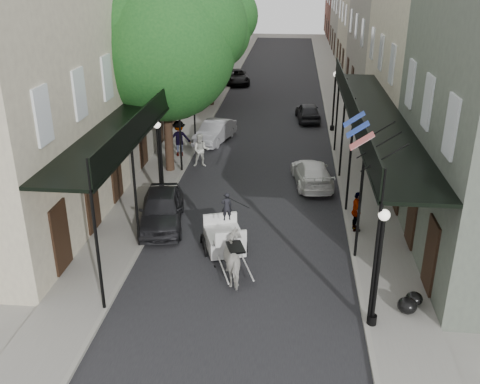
% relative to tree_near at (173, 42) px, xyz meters
% --- Properties ---
extents(ground, '(140.00, 140.00, 0.00)m').
position_rel_tree_near_xyz_m(ground, '(4.20, -10.18, -6.49)').
color(ground, gray).
rests_on(ground, ground).
extents(road, '(8.00, 90.00, 0.01)m').
position_rel_tree_near_xyz_m(road, '(4.20, 9.82, -6.48)').
color(road, black).
rests_on(road, ground).
extents(sidewalk_left, '(2.20, 90.00, 0.12)m').
position_rel_tree_near_xyz_m(sidewalk_left, '(-0.80, 9.82, -6.43)').
color(sidewalk_left, gray).
rests_on(sidewalk_left, ground).
extents(sidewalk_right, '(2.20, 90.00, 0.12)m').
position_rel_tree_near_xyz_m(sidewalk_right, '(9.20, 9.82, -6.43)').
color(sidewalk_right, gray).
rests_on(sidewalk_right, ground).
extents(building_row_left, '(5.00, 80.00, 10.50)m').
position_rel_tree_near_xyz_m(building_row_left, '(-4.40, 19.82, -1.24)').
color(building_row_left, beige).
rests_on(building_row_left, ground).
extents(building_row_right, '(5.00, 80.00, 10.50)m').
position_rel_tree_near_xyz_m(building_row_right, '(12.80, 19.82, -1.24)').
color(building_row_right, gray).
rests_on(building_row_right, ground).
extents(gallery_left, '(2.20, 18.05, 4.88)m').
position_rel_tree_near_xyz_m(gallery_left, '(-0.59, -3.20, -2.44)').
color(gallery_left, black).
rests_on(gallery_left, sidewalk_left).
extents(gallery_right, '(2.20, 18.05, 4.88)m').
position_rel_tree_near_xyz_m(gallery_right, '(8.99, -3.20, -2.44)').
color(gallery_right, black).
rests_on(gallery_right, sidewalk_right).
extents(tree_near, '(7.31, 6.80, 9.63)m').
position_rel_tree_near_xyz_m(tree_near, '(0.00, 0.00, 0.00)').
color(tree_near, '#382619').
rests_on(tree_near, sidewalk_left).
extents(tree_far, '(6.45, 6.00, 8.61)m').
position_rel_tree_near_xyz_m(tree_far, '(-0.05, 14.00, -0.65)').
color(tree_far, '#382619').
rests_on(tree_far, sidewalk_left).
extents(lamppost_right_near, '(0.32, 0.32, 3.71)m').
position_rel_tree_near_xyz_m(lamppost_right_near, '(8.30, -12.18, -4.44)').
color(lamppost_right_near, black).
rests_on(lamppost_right_near, sidewalk_right).
extents(lamppost_left, '(0.32, 0.32, 3.71)m').
position_rel_tree_near_xyz_m(lamppost_left, '(0.10, -4.18, -4.44)').
color(lamppost_left, black).
rests_on(lamppost_left, sidewalk_left).
extents(lamppost_right_far, '(0.32, 0.32, 3.71)m').
position_rel_tree_near_xyz_m(lamppost_right_far, '(8.30, 7.82, -4.44)').
color(lamppost_right_far, black).
rests_on(lamppost_right_far, sidewalk_right).
extents(horse, '(1.36, 1.98, 1.53)m').
position_rel_tree_near_xyz_m(horse, '(4.05, -9.94, -5.72)').
color(horse, beige).
rests_on(horse, ground).
extents(carriage, '(2.04, 2.55, 2.56)m').
position_rel_tree_near_xyz_m(carriage, '(3.29, -7.68, -5.49)').
color(carriage, black).
rests_on(carriage, ground).
extents(pedestrian_walking, '(0.96, 0.80, 1.78)m').
position_rel_tree_near_xyz_m(pedestrian_walking, '(1.05, 0.81, -5.60)').
color(pedestrian_walking, beige).
rests_on(pedestrian_walking, ground).
extents(pedestrian_sidewalk_left, '(1.43, 1.06, 1.97)m').
position_rel_tree_near_xyz_m(pedestrian_sidewalk_left, '(-0.37, 2.09, -5.38)').
color(pedestrian_sidewalk_left, gray).
rests_on(pedestrian_sidewalk_left, sidewalk_left).
extents(pedestrian_sidewalk_right, '(0.45, 0.98, 1.64)m').
position_rel_tree_near_xyz_m(pedestrian_sidewalk_right, '(8.40, -6.13, -5.55)').
color(pedestrian_sidewalk_right, gray).
rests_on(pedestrian_sidewalk_right, sidewalk_right).
extents(car_left_near, '(2.37, 4.45, 1.44)m').
position_rel_tree_near_xyz_m(car_left_near, '(0.60, -6.18, -5.77)').
color(car_left_near, black).
rests_on(car_left_near, ground).
extents(car_left_mid, '(2.29, 4.12, 1.29)m').
position_rel_tree_near_xyz_m(car_left_mid, '(1.16, 5.02, -5.85)').
color(car_left_mid, '#A6A5AB').
rests_on(car_left_mid, ground).
extents(car_left_far, '(2.89, 4.74, 1.23)m').
position_rel_tree_near_xyz_m(car_left_far, '(0.67, 22.09, -5.87)').
color(car_left_far, black).
rests_on(car_left_far, ground).
extents(car_right_near, '(2.18, 4.27, 1.19)m').
position_rel_tree_near_xyz_m(car_right_near, '(6.80, -1.18, -5.89)').
color(car_right_near, white).
rests_on(car_right_near, ground).
extents(car_right_far, '(1.84, 3.77, 1.24)m').
position_rel_tree_near_xyz_m(car_right_far, '(6.80, 10.36, -5.87)').
color(car_right_far, black).
rests_on(car_right_far, ground).
extents(trash_bags, '(0.86, 1.01, 0.51)m').
position_rel_tree_near_xyz_m(trash_bags, '(9.54, -11.34, -6.13)').
color(trash_bags, black).
rests_on(trash_bags, sidewalk_right).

